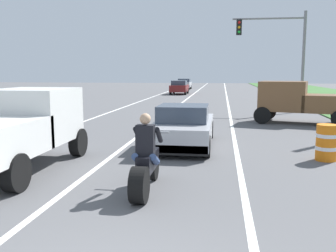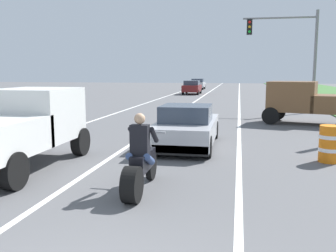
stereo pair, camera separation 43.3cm
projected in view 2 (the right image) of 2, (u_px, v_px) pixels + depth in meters
The scene contains 11 objects.
lane_stripe_left_solid at pixel (125, 110), 23.94m from camera, with size 0.14×120.00×0.01m, color white.
lane_stripe_right_solid at pixel (239, 112), 22.61m from camera, with size 0.14×120.00×0.01m, color white.
lane_stripe_centre_dashed at pixel (181, 111), 23.27m from camera, with size 0.14×120.00×0.01m, color white.
motorcycle_with_rider at pixel (140, 164), 7.48m from camera, with size 0.70×2.21×1.62m.
sports_car_silver at pixel (187, 127), 12.18m from camera, with size 1.84×4.30×1.37m.
pickup_truck_left_lane_white at pixel (18, 125), 9.32m from camera, with size 2.02×4.80×1.98m.
pickup_truck_right_shoulder_brown at pixel (313, 101), 17.30m from camera, with size 5.14×3.14×1.98m.
traffic_light_mast_near at pixel (293, 45), 22.14m from camera, with size 4.34×0.34×6.00m.
construction_barrel_nearest at pixel (330, 144), 10.05m from camera, with size 0.58×0.58×1.00m.
distant_car_far_ahead at pixel (192, 87), 40.90m from camera, with size 1.80×4.00×1.50m.
distant_car_further_ahead at pixel (198, 84), 52.31m from camera, with size 1.80×4.00×1.50m.
Camera 2 is at (1.75, -2.91, 2.42)m, focal length 39.92 mm.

